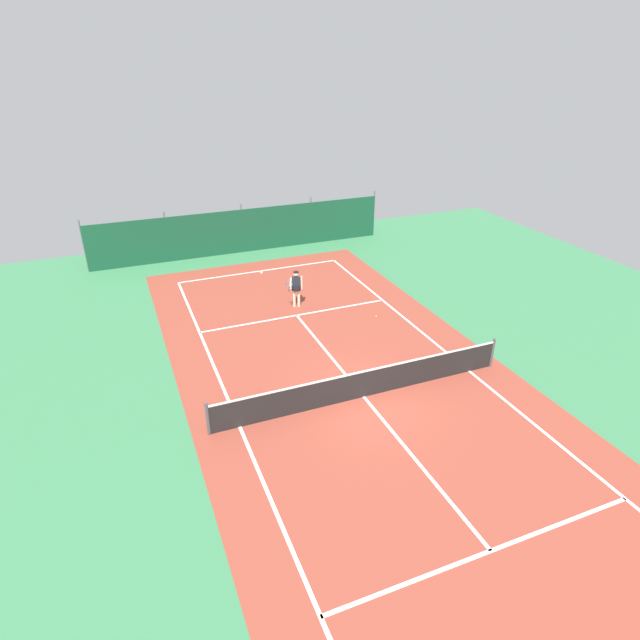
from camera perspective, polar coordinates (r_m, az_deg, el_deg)
ground_plane at (r=17.28m, az=4.74°, el=-8.29°), size 36.00×36.00×0.00m
court_surface at (r=17.28m, az=4.74°, el=-8.28°), size 11.02×26.60×0.01m
tennis_net at (r=17.00m, az=4.81°, el=-6.88°), size 10.12×0.10×1.10m
back_fence at (r=30.32m, az=-8.53°, el=8.79°), size 16.30×0.98×2.70m
tennis_player at (r=22.77m, az=-2.60°, el=3.66°), size 0.84×0.65×1.64m
tennis_ball_near_player at (r=22.33m, az=6.10°, el=0.41°), size 0.07×0.07×0.07m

